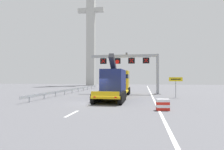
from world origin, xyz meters
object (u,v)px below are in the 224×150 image
overhead_lane_gantry (133,62)px  bridge_pylon_distant (91,24)px  exit_sign_yellow (176,82)px  crash_barrier_striped (163,105)px  heavy_haul_truck_yellow (117,82)px

overhead_lane_gantry → bridge_pylon_distant: size_ratio=0.27×
exit_sign_yellow → crash_barrier_striped: bearing=-104.2°
heavy_haul_truck_yellow → bridge_pylon_distant: bridge_pylon_distant is taller
overhead_lane_gantry → exit_sign_yellow: 8.35m
crash_barrier_striped → overhead_lane_gantry: bearing=101.5°
heavy_haul_truck_yellow → exit_sign_yellow: 7.70m
overhead_lane_gantry → crash_barrier_striped: size_ratio=10.59×
overhead_lane_gantry → exit_sign_yellow: (5.83, -5.13, -3.08)m
overhead_lane_gantry → bridge_pylon_distant: bearing=115.8°
overhead_lane_gantry → crash_barrier_striped: 16.61m
heavy_haul_truck_yellow → crash_barrier_striped: heavy_haul_truck_yellow is taller
heavy_haul_truck_yellow → crash_barrier_striped: 11.24m
overhead_lane_gantry → heavy_haul_truck_yellow: bearing=-108.0°
overhead_lane_gantry → crash_barrier_striped: (3.18, -15.61, -4.68)m
heavy_haul_truck_yellow → exit_sign_yellow: (7.68, 0.56, 0.06)m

